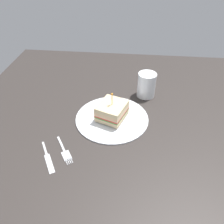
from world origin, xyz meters
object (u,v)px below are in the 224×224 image
plate (112,118)px  knife (48,158)px  sandwich_half_center (112,111)px  drink_glass (146,86)px  fork (65,152)px

plate → knife: 24.88cm
sandwich_half_center → drink_glass: sandwich_half_center is taller
sandwich_half_center → drink_glass: size_ratio=1.25×
sandwich_half_center → drink_glass: 19.26cm
sandwich_half_center → fork: 20.42cm
plate → sandwich_half_center: bearing=90.5°
drink_glass → fork: bearing=143.8°
plate → knife: bearing=139.7°
sandwich_half_center → knife: size_ratio=1.05×
drink_glass → knife: drink_glass is taller
drink_glass → fork: drink_glass is taller
fork → knife: (-2.57, 4.25, 0.00)cm
plate → knife: (-18.98, 16.08, -0.29)cm
sandwich_half_center → knife: 25.00cm
drink_glass → fork: size_ratio=0.90×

